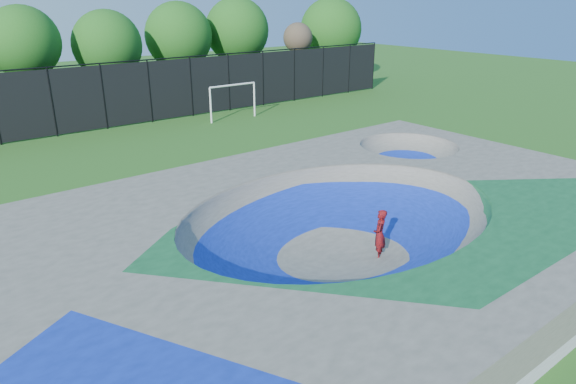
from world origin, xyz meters
The scene contains 7 objects.
ground centered at (0.00, 0.00, 0.00)m, with size 120.00×120.00×0.00m, color #235517.
skate_deck centered at (0.00, 0.00, 0.75)m, with size 22.00×14.00×1.50m, color gray.
skater centered at (0.57, -1.09, 0.82)m, with size 0.59×0.39×1.63m, color #B90E11.
skateboard centered at (0.57, -1.09, 0.03)m, with size 0.78×0.22×0.05m, color black.
soccer_goal centered at (7.63, 18.35, 1.64)m, with size 3.56×0.12×2.35m.
fence centered at (0.00, 21.00, 2.10)m, with size 48.09×0.09×4.04m.
treeline centered at (0.16, 26.37, 4.98)m, with size 53.99×6.83×7.79m.
Camera 1 is at (-10.59, -10.63, 7.71)m, focal length 32.00 mm.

